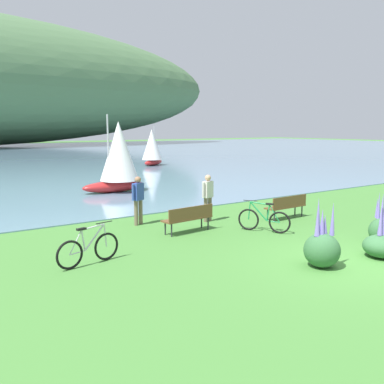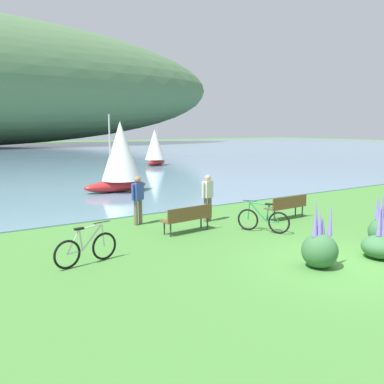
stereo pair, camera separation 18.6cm
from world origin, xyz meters
name	(u,v)px [view 1 (the left image)]	position (x,y,z in m)	size (l,w,h in m)	color
ground_plane	(347,263)	(0.00, 0.00, 0.00)	(200.00, 200.00, 0.00)	#478438
park_bench_near_camera	(189,217)	(-1.55, 4.88, 0.52)	(1.84, 0.64, 0.88)	brown
park_bench_further_along	(287,205)	(2.66, 4.54, 0.52)	(1.81, 0.54, 0.88)	brown
bicycle_leaning_near_bench	(89,249)	(-5.43, 3.58, 0.40)	(1.75, 0.39, 1.01)	black
bicycle_beside_path	(264,220)	(0.54, 3.58, 0.40)	(0.92, 1.57, 1.01)	black
person_at_shoreline	(138,197)	(-2.36, 6.82, 0.98)	(0.57, 0.35, 1.71)	#72604C
person_on_the_grass	(208,195)	(-0.03, 5.88, 0.98)	(0.59, 0.31, 1.71)	#72604C
echium_bush_closest_to_camera	(382,228)	(2.41, 0.58, 0.45)	(0.74, 0.74, 1.53)	#386B3D
echium_bush_beside_closest	(322,247)	(-0.81, 0.17, 0.49)	(0.88, 0.88, 1.70)	#386B3D
echium_bush_mid_cluster	(382,244)	(1.13, -0.22, 0.37)	(0.98, 0.98, 1.54)	#386B3D
sailboat_nearest_to_shore	(118,156)	(0.32, 14.16, 1.93)	(3.45, 2.10, 4.01)	#B22323
sailboat_mid_bay	(152,147)	(9.47, 26.90, 1.68)	(2.94, 2.55, 3.49)	#B22323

